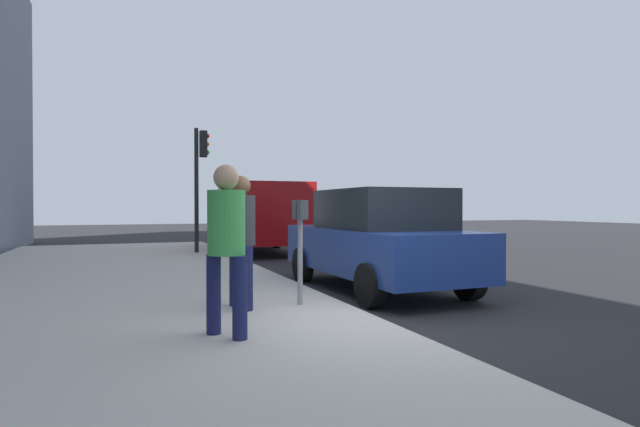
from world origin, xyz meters
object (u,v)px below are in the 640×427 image
parked_sedan_near (378,239)px  parked_van_far (261,213)px  traffic_signal (200,169)px  pedestrian_at_meter (241,231)px  parking_meter (300,229)px  pedestrian_bystander (226,236)px

parked_sedan_near → parked_van_far: 8.09m
parked_van_far → traffic_signal: traffic_signal is taller
parked_sedan_near → pedestrian_at_meter: bearing=117.6°
pedestrian_at_meter → parked_van_far: (9.52, -2.77, 0.10)m
parking_meter → traffic_signal: 8.72m
parking_meter → parked_sedan_near: 2.48m
pedestrian_at_meter → parked_van_far: bearing=61.9°
pedestrian_at_meter → parked_van_far: size_ratio=0.33×
pedestrian_bystander → pedestrian_at_meter: bearing=39.4°
parking_meter → parked_van_far: parked_van_far is taller
pedestrian_bystander → parked_sedan_near: (2.84, -3.22, -0.28)m
pedestrian_at_meter → parked_sedan_near: bearing=15.6°
parking_meter → traffic_signal: (8.60, 0.11, 1.41)m
parking_meter → pedestrian_bystander: 1.85m
parking_meter → pedestrian_bystander: bearing=137.1°
parked_van_far → pedestrian_bystander: bearing=163.6°
parking_meter → parked_sedan_near: bearing=-52.9°
parking_meter → pedestrian_at_meter: 0.80m
pedestrian_bystander → parking_meter: bearing=14.6°
parking_meter → pedestrian_at_meter: bearing=86.9°
parked_van_far → pedestrian_at_meter: bearing=163.8°
pedestrian_bystander → traffic_signal: bearing=50.9°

